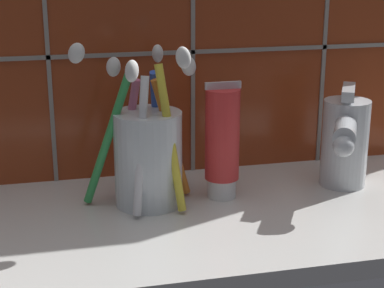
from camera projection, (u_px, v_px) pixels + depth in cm
name	position (u px, v px, depth cm)	size (l,w,h in cm)	color
sink_counter	(206.00, 221.00, 69.28)	(68.44, 28.07, 2.00)	silver
tile_wall_backsplash	(177.00, 6.00, 76.11)	(78.44, 1.72, 45.12)	#933819
toothbrush_cup	(148.00, 152.00, 69.78)	(14.46, 13.40, 18.17)	silver
toothpaste_tube	(222.00, 141.00, 71.36)	(4.04, 3.85, 13.34)	white
sink_faucet	(345.00, 140.00, 74.67)	(7.65, 11.27, 11.92)	silver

